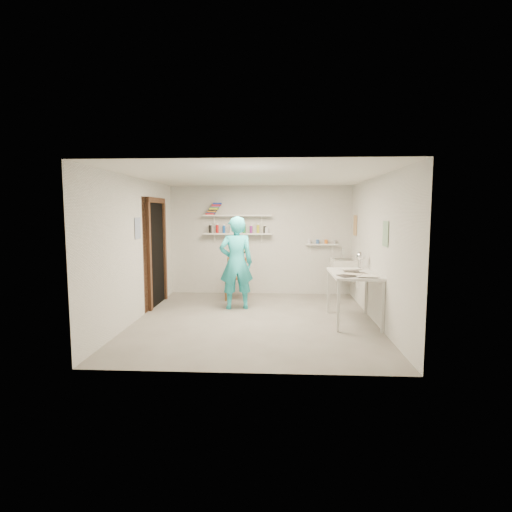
{
  "coord_description": "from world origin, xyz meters",
  "views": [
    {
      "loc": [
        0.37,
        -6.6,
        1.82
      ],
      "look_at": [
        0.0,
        0.4,
        1.05
      ],
      "focal_mm": 28.0,
      "sensor_mm": 36.0,
      "label": 1
    }
  ],
  "objects_px": {
    "man": "(236,263)",
    "wooden_chair": "(236,277)",
    "work_table": "(353,297)",
    "belfast_sink": "(343,266)",
    "desk_lamp": "(361,256)",
    "wall_clock": "(240,247)"
  },
  "relations": [
    {
      "from": "wooden_chair",
      "to": "work_table",
      "type": "height_order",
      "value": "wooden_chair"
    },
    {
      "from": "belfast_sink",
      "to": "man",
      "type": "distance_m",
      "value": 2.33
    },
    {
      "from": "desk_lamp",
      "to": "belfast_sink",
      "type": "bearing_deg",
      "value": 94.46
    },
    {
      "from": "wooden_chair",
      "to": "work_table",
      "type": "xyz_separation_m",
      "value": [
        2.12,
        -1.62,
        -0.05
      ]
    },
    {
      "from": "man",
      "to": "wooden_chair",
      "type": "distance_m",
      "value": 0.89
    },
    {
      "from": "belfast_sink",
      "to": "wooden_chair",
      "type": "distance_m",
      "value": 2.25
    },
    {
      "from": "belfast_sink",
      "to": "wall_clock",
      "type": "bearing_deg",
      "value": -161.91
    },
    {
      "from": "work_table",
      "to": "wall_clock",
      "type": "bearing_deg",
      "value": 152.28
    },
    {
      "from": "wall_clock",
      "to": "wooden_chair",
      "type": "xyz_separation_m",
      "value": [
        -0.14,
        0.58,
        -0.7
      ]
    },
    {
      "from": "work_table",
      "to": "belfast_sink",
      "type": "bearing_deg",
      "value": 86.36
    },
    {
      "from": "man",
      "to": "work_table",
      "type": "height_order",
      "value": "man"
    },
    {
      "from": "man",
      "to": "work_table",
      "type": "relative_size",
      "value": 1.4
    },
    {
      "from": "man",
      "to": "work_table",
      "type": "xyz_separation_m",
      "value": [
        2.03,
        -0.83,
        -0.46
      ]
    },
    {
      "from": "wall_clock",
      "to": "man",
      "type": "bearing_deg",
      "value": -114.24
    },
    {
      "from": "belfast_sink",
      "to": "desk_lamp",
      "type": "relative_size",
      "value": 3.85
    },
    {
      "from": "man",
      "to": "desk_lamp",
      "type": "xyz_separation_m",
      "value": [
        2.24,
        -0.33,
        0.18
      ]
    },
    {
      "from": "wall_clock",
      "to": "belfast_sink",
      "type": "bearing_deg",
      "value": 5.98
    },
    {
      "from": "belfast_sink",
      "to": "wall_clock",
      "type": "relative_size",
      "value": 1.91
    },
    {
      "from": "man",
      "to": "desk_lamp",
      "type": "height_order",
      "value": "man"
    },
    {
      "from": "man",
      "to": "desk_lamp",
      "type": "relative_size",
      "value": 11.19
    },
    {
      "from": "wooden_chair",
      "to": "man",
      "type": "bearing_deg",
      "value": -82.03
    },
    {
      "from": "belfast_sink",
      "to": "work_table",
      "type": "height_order",
      "value": "belfast_sink"
    }
  ]
}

